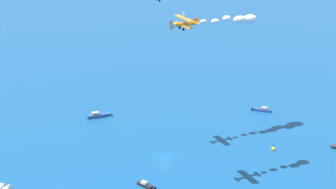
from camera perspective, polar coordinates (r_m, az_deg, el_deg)
name	(u,v)px	position (r m, az deg, el deg)	size (l,w,h in m)	color
ground_plane	(165,157)	(129.44, -0.42, -7.59)	(2000.00, 2000.00, 0.00)	navy
motorboat_near_centre	(147,186)	(115.49, -2.52, -10.96)	(4.66, 4.56, 1.50)	black
motorboat_trailing	(260,109)	(163.89, 11.11, -1.79)	(4.53, 6.83, 1.96)	#23478C
motorboat_ahead	(100,115)	(157.50, -8.17, -2.46)	(3.91, 8.32, 2.34)	#23478C
marker_buoy	(273,149)	(136.39, 12.61, -6.43)	(1.10, 1.10, 2.10)	yellow
biplane_lead	(184,23)	(107.28, 1.90, 8.59)	(7.30, 7.08, 3.58)	orange
wingwalker_lead	(184,14)	(106.83, 1.93, 9.71)	(1.45, 0.56, 1.53)	white
smoke_trail_lead	(239,19)	(114.75, 8.59, 8.96)	(6.78, 15.41, 2.43)	silver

